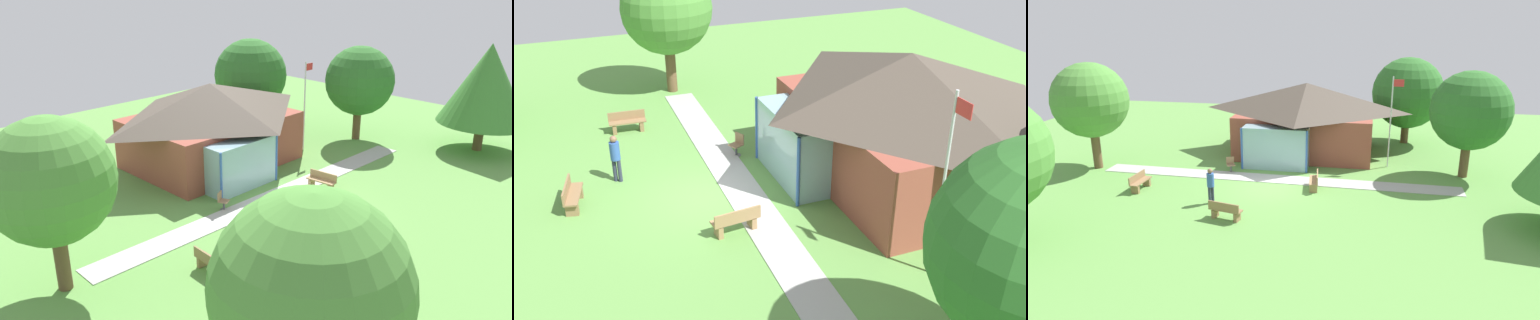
# 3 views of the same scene
# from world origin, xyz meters

# --- Properties ---
(ground_plane) EXTENTS (44.00, 44.00, 0.00)m
(ground_plane) POSITION_xyz_m (0.00, 0.00, 0.00)
(ground_plane) COLOR #609947
(pavilion) EXTENTS (9.37, 7.92, 4.48)m
(pavilion) POSITION_xyz_m (0.89, 6.71, 2.34)
(pavilion) COLOR brown
(pavilion) RESTS_ON ground_plane
(footpath) EXTENTS (19.71, 1.63, 0.03)m
(footpath) POSITION_xyz_m (0.00, 1.23, 0.01)
(footpath) COLOR #ADADA8
(footpath) RESTS_ON ground_plane
(flagpole) EXTENTS (0.64, 0.08, 5.29)m
(flagpole) POSITION_xyz_m (6.16, 4.55, 2.93)
(flagpole) COLOR silver
(flagpole) RESTS_ON ground_plane
(bench_front_center) EXTENTS (1.56, 0.75, 0.84)m
(bench_front_center) POSITION_xyz_m (-1.07, -4.23, 0.40)
(bench_front_center) COLOR olive
(bench_front_center) RESTS_ON ground_plane
(bench_rear_near_path) EXTENTS (0.59, 1.54, 0.84)m
(bench_rear_near_path) POSITION_xyz_m (2.32, 0.22, 0.40)
(bench_rear_near_path) COLOR #9E7A51
(bench_rear_near_path) RESTS_ON ground_plane
(bench_mid_left) EXTENTS (0.52, 1.52, 0.84)m
(bench_mid_left) POSITION_xyz_m (-6.47, -1.55, 0.40)
(bench_mid_left) COLOR olive
(bench_mid_left) RESTS_ON ground_plane
(patio_chair_west) EXTENTS (0.59, 0.59, 0.86)m
(patio_chair_west) POSITION_xyz_m (-2.70, 1.96, 0.42)
(patio_chair_west) COLOR #8C6B4C
(patio_chair_west) RESTS_ON ground_plane
(visitor_strolling_lawn) EXTENTS (0.34, 0.34, 1.74)m
(visitor_strolling_lawn) POSITION_xyz_m (-2.28, -2.60, 1.02)
(visitor_strolling_lawn) COLOR #2D3347
(visitor_strolling_lawn) RESTS_ON ground_plane
(tree_west_hedge) EXTENTS (4.22, 4.22, 6.11)m
(tree_west_hedge) POSITION_xyz_m (-10.57, 1.29, 3.97)
(tree_west_hedge) COLOR brown
(tree_west_hedge) RESTS_ON ground_plane
(tree_behind_pavilion_right) EXTENTS (4.81, 4.81, 5.90)m
(tree_behind_pavilion_right) POSITION_xyz_m (7.43, 10.28, 3.48)
(tree_behind_pavilion_right) COLOR brown
(tree_behind_pavilion_right) RESTS_ON ground_plane
(tree_east_hedge) EXTENTS (4.24, 4.24, 5.83)m
(tree_east_hedge) POSITION_xyz_m (10.18, 3.57, 3.70)
(tree_east_hedge) COLOR brown
(tree_east_hedge) RESTS_ON ground_plane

